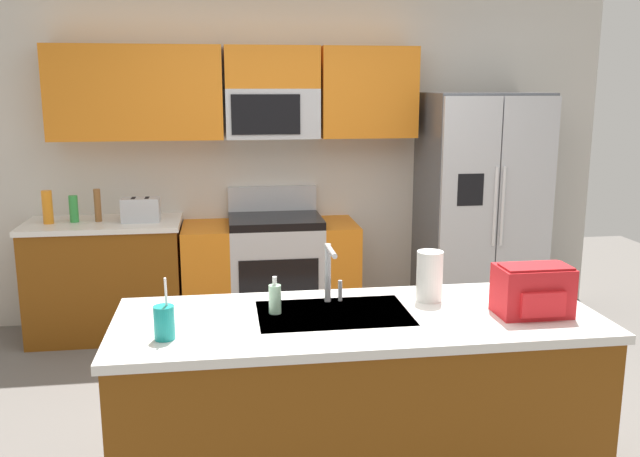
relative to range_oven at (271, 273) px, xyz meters
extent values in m
plane|color=#66605B|center=(0.22, -1.80, -0.44)|extent=(9.00, 9.00, 0.00)
cube|color=beige|center=(0.22, 0.35, 0.86)|extent=(5.20, 0.10, 2.60)
cube|color=orange|center=(-1.28, 0.14, 1.41)|extent=(0.70, 0.32, 0.70)
cube|color=orange|center=(-0.64, 0.14, 1.41)|extent=(0.59, 0.32, 0.70)
cube|color=orange|center=(0.79, 0.14, 1.41)|extent=(0.75, 0.32, 0.70)
cube|color=#B7BABF|center=(0.04, 0.14, 1.25)|extent=(0.72, 0.32, 0.38)
cube|color=black|center=(-0.02, -0.03, 1.25)|extent=(0.52, 0.01, 0.30)
cube|color=orange|center=(0.04, 0.14, 1.60)|extent=(0.72, 0.32, 0.32)
cube|color=brown|center=(-1.27, 0.00, -0.01)|extent=(1.13, 0.60, 0.86)
cube|color=silver|center=(-1.27, 0.00, 0.44)|extent=(1.16, 0.63, 0.04)
cube|color=#B7BABF|center=(0.04, 0.00, -0.02)|extent=(0.72, 0.60, 0.84)
cube|color=black|center=(0.04, -0.31, 0.01)|extent=(0.60, 0.01, 0.36)
cube|color=black|center=(0.04, 0.00, 0.43)|extent=(0.72, 0.60, 0.06)
cube|color=#B7BABF|center=(0.04, 0.27, 0.56)|extent=(0.72, 0.06, 0.20)
cube|color=orange|center=(-0.50, 0.00, -0.02)|extent=(0.36, 0.60, 0.84)
cube|color=orange|center=(0.54, 0.00, -0.02)|extent=(0.28, 0.60, 0.84)
cube|color=#4C4F54|center=(1.68, -0.05, 0.48)|extent=(0.90, 0.70, 1.85)
cube|color=#B7BABF|center=(1.46, -0.42, 0.48)|extent=(0.44, 0.04, 1.81)
cube|color=#B7BABF|center=(1.91, -0.42, 0.48)|extent=(0.44, 0.04, 1.81)
cylinder|color=silver|center=(1.65, -0.45, 0.57)|extent=(0.02, 0.02, 0.60)
cylinder|color=silver|center=(1.71, -0.45, 0.57)|extent=(0.02, 0.02, 0.60)
cube|color=black|center=(1.46, -0.44, 0.70)|extent=(0.20, 0.00, 0.24)
cube|color=brown|center=(0.22, -2.38, -0.01)|extent=(2.11, 0.77, 0.86)
cube|color=silver|center=(0.22, -2.38, 0.44)|extent=(2.15, 0.81, 0.04)
cube|color=#B7BABF|center=(0.12, -2.33, 0.44)|extent=(0.68, 0.44, 0.03)
cube|color=#B7BABF|center=(-0.98, -0.05, 0.55)|extent=(0.28, 0.16, 0.18)
cube|color=black|center=(-1.03, -0.05, 0.63)|extent=(0.03, 0.11, 0.01)
cube|color=black|center=(-0.93, -0.05, 0.63)|extent=(0.03, 0.11, 0.01)
cylinder|color=brown|center=(-1.30, 0.00, 0.58)|extent=(0.05, 0.05, 0.25)
cylinder|color=green|center=(-1.47, 0.00, 0.56)|extent=(0.07, 0.07, 0.20)
cylinder|color=orange|center=(-1.65, -0.03, 0.58)|extent=(0.08, 0.08, 0.25)
cylinder|color=#B7BABF|center=(0.12, -2.16, 0.60)|extent=(0.03, 0.03, 0.28)
cylinder|color=#B7BABF|center=(0.12, -2.26, 0.73)|extent=(0.02, 0.20, 0.02)
cylinder|color=#B7BABF|center=(0.18, -2.16, 0.51)|extent=(0.02, 0.02, 0.10)
cylinder|color=teal|center=(-0.61, -2.55, 0.53)|extent=(0.08, 0.08, 0.14)
cylinder|color=white|center=(-0.60, -2.55, 0.65)|extent=(0.01, 0.03, 0.14)
cylinder|color=#A5D8B2|center=(-0.14, -2.29, 0.52)|extent=(0.06, 0.06, 0.13)
cylinder|color=white|center=(-0.14, -2.29, 0.61)|extent=(0.02, 0.02, 0.04)
cylinder|color=white|center=(0.60, -2.21, 0.58)|extent=(0.12, 0.12, 0.24)
cube|color=red|center=(0.99, -2.47, 0.57)|extent=(0.32, 0.20, 0.22)
cube|color=#AD1A1E|center=(0.99, -2.49, 0.67)|extent=(0.30, 0.14, 0.03)
cube|color=red|center=(0.99, -2.58, 0.54)|extent=(0.20, 0.03, 0.11)
camera|label=1|loc=(-0.36, -5.19, 1.46)|focal=37.96mm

